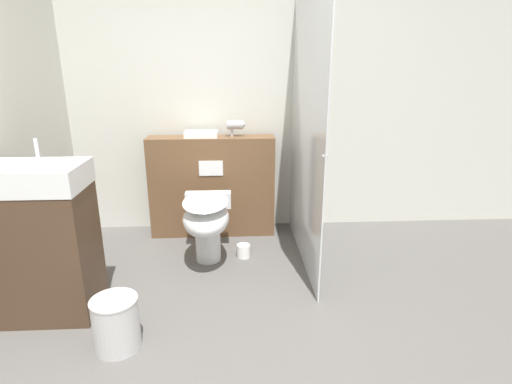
% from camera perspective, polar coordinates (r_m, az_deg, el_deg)
% --- Properties ---
extents(ground_plane, '(12.00, 12.00, 0.00)m').
position_cam_1_polar(ground_plane, '(2.39, -2.10, -24.36)').
color(ground_plane, '#565451').
extents(wall_back, '(8.00, 0.06, 2.50)m').
position_cam_1_polar(wall_back, '(3.95, -2.94, 12.57)').
color(wall_back, silver).
rests_on(wall_back, ground_plane).
extents(partition_panel, '(1.19, 0.26, 0.96)m').
position_cam_1_polar(partition_panel, '(3.88, -6.25, 0.83)').
color(partition_panel, brown).
rests_on(partition_panel, ground_plane).
extents(shower_glass, '(0.04, 1.48, 2.18)m').
position_cam_1_polar(shower_glass, '(3.25, 7.12, 8.53)').
color(shower_glass, silver).
rests_on(shower_glass, ground_plane).
extents(toilet, '(0.40, 0.67, 0.58)m').
position_cam_1_polar(toilet, '(3.30, -7.06, -3.97)').
color(toilet, white).
rests_on(toilet, ground_plane).
extents(sink_vanity, '(0.61, 0.43, 1.16)m').
position_cam_1_polar(sink_vanity, '(2.92, -28.09, -6.28)').
color(sink_vanity, '#473323').
rests_on(sink_vanity, ground_plane).
extents(hair_drier, '(0.18, 0.08, 0.15)m').
position_cam_1_polar(hair_drier, '(3.76, -2.89, 9.53)').
color(hair_drier, '#B7B7BC').
rests_on(hair_drier, partition_panel).
extents(folded_towel, '(0.30, 0.19, 0.05)m').
position_cam_1_polar(folded_towel, '(3.77, -7.83, 8.20)').
color(folded_towel, white).
rests_on(folded_towel, partition_panel).
extents(spare_toilet_roll, '(0.11, 0.11, 0.11)m').
position_cam_1_polar(spare_toilet_roll, '(3.51, -1.80, -8.41)').
color(spare_toilet_roll, white).
rests_on(spare_toilet_roll, ground_plane).
extents(waste_bin, '(0.27, 0.27, 0.32)m').
position_cam_1_polar(waste_bin, '(2.58, -19.34, -17.30)').
color(waste_bin, silver).
rests_on(waste_bin, ground_plane).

